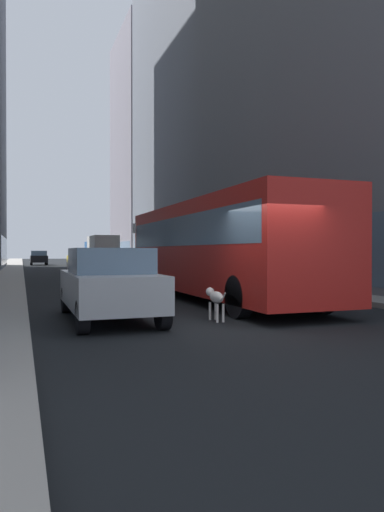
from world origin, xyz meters
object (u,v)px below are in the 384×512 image
at_px(car_white_van, 88,264).
at_px(pedestrian_with_handbag, 300,264).
at_px(transit_bus, 215,244).
at_px(car_yellow_taxi, 77,258).
at_px(car_silver_sedan, 109,284).
at_px(dalmatian_dog, 215,298).
at_px(car_black_suv, 39,258).
at_px(box_truck, 101,250).
at_px(car_red_coupe, 97,260).

xyz_separation_m(car_white_van, pedestrian_with_handbag, (7.32, -9.82, 0.19)).
xyz_separation_m(transit_bus, car_yellow_taxi, (0.00, 40.03, -0.95)).
distance_m(car_silver_sedan, pedestrian_with_handbag, 10.85).
distance_m(car_silver_sedan, car_white_van, 16.08).
bearing_deg(car_yellow_taxi, dalmatian_dog, -92.29).
distance_m(transit_bus, car_white_van, 12.82).
bearing_deg(car_white_van, car_black_suv, 93.10).
distance_m(car_yellow_taxi, car_black_suv, 4.50).
bearing_deg(car_black_suv, car_white_van, -86.90).
relative_size(car_silver_sedan, dalmatian_dog, 4.37).
distance_m(car_yellow_taxi, box_truck, 7.21).
bearing_deg(car_red_coupe, box_truck, 78.12).
distance_m(car_yellow_taxi, pedestrian_with_handbag, 37.62).
bearing_deg(box_truck, car_silver_sedan, -98.72).
distance_m(box_truck, dalmatian_dog, 37.51).
distance_m(car_white_van, dalmatian_dog, 16.87).
relative_size(transit_bus, car_yellow_taxi, 2.67).
height_order(transit_bus, car_yellow_taxi, transit_bus).
height_order(transit_bus, car_white_van, transit_bus).
relative_size(car_silver_sedan, car_black_suv, 1.07).
xyz_separation_m(car_red_coupe, car_silver_sedan, (-4.00, -28.88, -0.00)).
bearing_deg(car_white_van, box_truck, 78.95).
relative_size(car_red_coupe, box_truck, 0.61).
relative_size(car_red_coupe, car_silver_sedan, 1.09).
bearing_deg(car_silver_sedan, dalmatian_dog, -20.93).
xyz_separation_m(car_silver_sedan, pedestrian_with_handbag, (8.92, 6.18, 0.19)).
xyz_separation_m(transit_bus, dalmatian_dog, (-1.77, -4.30, -1.26)).
bearing_deg(car_white_van, car_yellow_taxi, 85.01).
bearing_deg(dalmatian_dog, transit_bus, 67.57).
height_order(transit_bus, car_black_suv, transit_bus).
xyz_separation_m(car_yellow_taxi, dalmatian_dog, (-1.77, -44.33, -0.31)).
relative_size(car_red_coupe, pedestrian_with_handbag, 2.71).
distance_m(transit_bus, dalmatian_dog, 4.82).
xyz_separation_m(car_yellow_taxi, box_truck, (1.60, -6.98, 0.84)).
xyz_separation_m(car_silver_sedan, car_black_suv, (0.00, 45.53, -0.00)).
height_order(car_yellow_taxi, car_white_van, same).
bearing_deg(car_yellow_taxi, car_red_coupe, -90.00).
bearing_deg(dalmatian_dog, car_yellow_taxi, 87.71).
xyz_separation_m(transit_bus, car_red_coupe, (0.00, 25.43, -0.95)).
relative_size(car_red_coupe, car_white_van, 0.97).
height_order(transit_bus, car_red_coupe, transit_bus).
bearing_deg(car_silver_sedan, car_yellow_taxi, 84.74).
height_order(car_red_coupe, box_truck, box_truck).
bearing_deg(car_black_suv, dalmatian_dog, -87.25).
relative_size(car_white_van, box_truck, 0.63).
xyz_separation_m(car_silver_sedan, box_truck, (5.60, 36.49, 0.85)).
relative_size(car_yellow_taxi, car_black_suv, 1.10).
bearing_deg(car_red_coupe, car_black_suv, 103.51).
xyz_separation_m(car_white_van, car_black_suv, (-1.60, 29.53, -0.00)).
xyz_separation_m(transit_bus, car_silver_sedan, (-4.00, -3.45, -0.96)).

